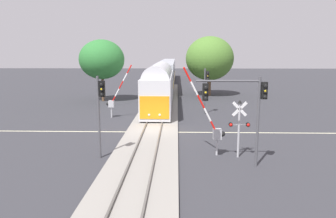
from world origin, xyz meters
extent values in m
plane|color=#333338|center=(0.00, 0.00, 0.00)|extent=(220.00, 220.00, 0.00)
cube|color=beige|center=(0.00, 0.00, 0.00)|extent=(44.00, 0.20, 0.01)
cube|color=gray|center=(0.00, 0.00, 0.09)|extent=(4.40, 80.00, 0.18)
cube|color=#56514C|center=(-0.72, 0.00, 0.25)|extent=(0.10, 80.00, 0.14)
cube|color=#56514C|center=(0.72, 0.00, 0.25)|extent=(0.10, 80.00, 0.14)
cube|color=silver|center=(0.00, 11.38, 2.27)|extent=(3.00, 17.53, 3.90)
cube|color=orange|center=(0.00, 2.60, 1.69)|extent=(2.76, 0.08, 2.15)
cylinder|color=silver|center=(0.00, 11.38, 4.10)|extent=(2.76, 15.77, 2.76)
sphere|color=#F4F2CC|center=(-0.50, 2.59, 1.00)|extent=(0.24, 0.24, 0.24)
sphere|color=#F4F2CC|center=(0.50, 2.59, 1.00)|extent=(0.24, 0.24, 0.24)
cube|color=#B7BCC6|center=(0.00, 31.81, 2.62)|extent=(3.00, 21.53, 4.60)
cube|color=black|center=(1.51, 31.81, 2.92)|extent=(0.04, 19.38, 0.90)
cube|color=gold|center=(1.52, 31.81, 1.47)|extent=(0.04, 19.81, 0.36)
cube|color=#B7BCC6|center=(0.00, 54.24, 2.62)|extent=(3.00, 21.53, 4.60)
cube|color=black|center=(1.51, 54.24, 2.92)|extent=(0.04, 19.38, 0.90)
cube|color=gold|center=(1.52, 54.24, 1.47)|extent=(0.04, 19.81, 0.36)
cylinder|color=#B7B7BC|center=(4.77, -6.17, 0.55)|extent=(0.14, 0.14, 1.10)
cube|color=#B7B7BC|center=(4.77, -6.17, 1.45)|extent=(0.56, 0.40, 0.70)
sphere|color=black|center=(5.12, -6.17, 1.45)|extent=(0.36, 0.36, 0.36)
cylinder|color=red|center=(4.55, -6.17, 1.88)|extent=(0.55, 0.12, 0.92)
cylinder|color=white|center=(4.10, -6.17, 2.75)|extent=(0.55, 0.12, 0.92)
cylinder|color=red|center=(3.66, -6.17, 3.62)|extent=(0.55, 0.12, 0.92)
cylinder|color=white|center=(3.21, -6.17, 4.48)|extent=(0.55, 0.12, 0.92)
cylinder|color=red|center=(2.77, -6.17, 5.35)|extent=(0.55, 0.12, 0.92)
sphere|color=red|center=(2.54, -6.17, 5.78)|extent=(0.14, 0.14, 0.14)
cylinder|color=#B2B2B7|center=(6.11, -6.58, 1.78)|extent=(0.14, 0.14, 3.56)
cube|color=white|center=(6.11, -6.60, 3.21)|extent=(0.98, 0.05, 0.98)
cube|color=white|center=(6.11, -6.60, 3.21)|extent=(0.98, 0.05, 0.98)
cube|color=#B2B2B7|center=(6.11, -6.58, 2.21)|extent=(1.10, 0.08, 0.08)
cylinder|color=black|center=(5.56, -6.68, 2.21)|extent=(0.26, 0.18, 0.26)
cylinder|color=black|center=(6.66, -6.68, 2.21)|extent=(0.26, 0.18, 0.26)
sphere|color=red|center=(5.56, -6.78, 2.21)|extent=(0.20, 0.20, 0.20)
sphere|color=red|center=(6.66, -6.78, 2.21)|extent=(0.20, 0.20, 0.20)
cone|color=black|center=(6.11, -6.58, 3.68)|extent=(0.28, 0.28, 0.22)
cylinder|color=#B7B7BC|center=(-4.77, 6.17, 0.55)|extent=(0.14, 0.14, 1.10)
cube|color=#B7B7BC|center=(-4.77, 6.17, 1.45)|extent=(0.56, 0.40, 0.70)
sphere|color=black|center=(-5.12, 6.17, 1.45)|extent=(0.36, 0.36, 0.36)
cylinder|color=red|center=(-4.56, 6.17, 1.85)|extent=(0.54, 0.12, 0.86)
cylinder|color=white|center=(-4.12, 6.17, 2.65)|extent=(0.54, 0.12, 0.86)
cylinder|color=red|center=(-3.69, 6.17, 3.45)|extent=(0.54, 0.12, 0.86)
cylinder|color=white|center=(-3.25, 6.17, 4.25)|extent=(0.54, 0.12, 0.86)
cylinder|color=red|center=(-2.82, 6.17, 5.04)|extent=(0.54, 0.12, 0.86)
sphere|color=red|center=(-2.60, 6.17, 5.44)|extent=(0.14, 0.14, 0.14)
cylinder|color=#4C4C51|center=(5.15, 8.50, 2.52)|extent=(0.16, 0.16, 5.03)
cube|color=black|center=(5.43, 8.50, 4.23)|extent=(0.34, 0.26, 1.00)
sphere|color=#262626|center=(5.43, 8.35, 4.55)|extent=(0.20, 0.20, 0.20)
cylinder|color=black|center=(5.43, 8.32, 4.55)|extent=(0.24, 0.10, 0.24)
sphere|color=yellow|center=(5.43, 8.35, 4.23)|extent=(0.20, 0.20, 0.20)
cylinder|color=black|center=(5.43, 8.32, 4.23)|extent=(0.24, 0.10, 0.24)
sphere|color=#262626|center=(5.43, 8.35, 3.91)|extent=(0.20, 0.20, 0.20)
cylinder|color=black|center=(5.43, 8.32, 3.91)|extent=(0.24, 0.10, 0.24)
cylinder|color=#4C4C51|center=(-2.89, -6.94, 2.66)|extent=(0.16, 0.16, 5.32)
cube|color=black|center=(-2.61, -6.94, 4.52)|extent=(0.34, 0.26, 1.00)
sphere|color=#262626|center=(-2.61, -7.09, 4.84)|extent=(0.20, 0.20, 0.20)
cylinder|color=black|center=(-2.61, -7.12, 4.84)|extent=(0.24, 0.10, 0.24)
sphere|color=yellow|center=(-2.61, -7.09, 4.52)|extent=(0.20, 0.20, 0.20)
cylinder|color=black|center=(-2.61, -7.12, 4.52)|extent=(0.24, 0.10, 0.24)
sphere|color=#262626|center=(-2.61, -7.09, 4.20)|extent=(0.20, 0.20, 0.20)
cylinder|color=black|center=(-2.61, -7.12, 4.20)|extent=(0.24, 0.10, 0.24)
cylinder|color=#4C4C51|center=(6.87, -8.27, 2.70)|extent=(0.16, 0.16, 5.40)
cube|color=black|center=(7.15, -8.27, 4.60)|extent=(0.34, 0.26, 1.00)
sphere|color=#262626|center=(7.15, -8.42, 4.92)|extent=(0.20, 0.20, 0.20)
cylinder|color=black|center=(7.15, -8.45, 4.92)|extent=(0.24, 0.10, 0.24)
sphere|color=yellow|center=(7.15, -8.42, 4.60)|extent=(0.20, 0.20, 0.20)
cylinder|color=black|center=(7.15, -8.45, 4.60)|extent=(0.24, 0.10, 0.24)
sphere|color=#262626|center=(7.15, -8.42, 4.28)|extent=(0.20, 0.20, 0.20)
cylinder|color=black|center=(7.15, -8.45, 4.28)|extent=(0.24, 0.10, 0.24)
cylinder|color=#4C4C51|center=(5.04, -8.27, 5.15)|extent=(3.68, 0.12, 0.12)
cube|color=black|center=(3.75, -8.27, 4.50)|extent=(0.34, 0.26, 1.00)
sphere|color=#262626|center=(3.75, -8.42, 4.82)|extent=(0.20, 0.20, 0.20)
cylinder|color=black|center=(3.75, -8.45, 4.82)|extent=(0.24, 0.10, 0.24)
sphere|color=yellow|center=(3.75, -8.42, 4.50)|extent=(0.20, 0.20, 0.20)
cylinder|color=black|center=(3.75, -8.45, 4.50)|extent=(0.24, 0.10, 0.24)
sphere|color=#262626|center=(3.75, -8.42, 4.18)|extent=(0.20, 0.20, 0.20)
cylinder|color=black|center=(3.75, -8.45, 4.18)|extent=(0.24, 0.10, 0.24)
cylinder|color=brown|center=(7.14, 23.92, 1.63)|extent=(0.59, 0.59, 3.27)
ellipsoid|color=#4C7A2D|center=(7.14, 23.92, 5.81)|extent=(7.43, 7.43, 6.78)
cylinder|color=brown|center=(-8.27, 17.70, 1.88)|extent=(0.37, 0.37, 3.76)
ellipsoid|color=#2D7533|center=(-8.27, 17.70, 5.79)|extent=(6.19, 6.19, 5.41)
camera|label=1|loc=(2.10, -27.03, 6.79)|focal=34.60mm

